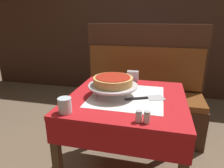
{
  "coord_description": "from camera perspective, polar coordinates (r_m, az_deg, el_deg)",
  "views": [
    {
      "loc": [
        0.21,
        -1.33,
        1.29
      ],
      "look_at": [
        -0.1,
        -0.05,
        0.85
      ],
      "focal_mm": 32.0,
      "sensor_mm": 36.0,
      "label": 1
    }
  ],
  "objects": [
    {
      "name": "water_glass_near",
      "position": [
        1.23,
        -13.33,
        -5.93
      ],
      "size": [
        0.08,
        0.08,
        0.09
      ],
      "color": "silver",
      "rests_on": "dining_table_front"
    },
    {
      "name": "pepper_shaker",
      "position": [
        1.11,
        9.96,
        -9.29
      ],
      "size": [
        0.04,
        0.04,
        0.07
      ],
      "color": "silver",
      "rests_on": "dining_table_front"
    },
    {
      "name": "dining_table_rear",
      "position": [
        2.95,
        7.26,
        5.72
      ],
      "size": [
        0.76,
        0.76,
        0.75
      ],
      "color": "#194799",
      "rests_on": "ground_plane"
    },
    {
      "name": "salt_shaker",
      "position": [
        1.11,
        7.65,
        -9.11
      ],
      "size": [
        0.04,
        0.04,
        0.07
      ],
      "color": "silver",
      "rests_on": "dining_table_front"
    },
    {
      "name": "dining_table_front",
      "position": [
        1.5,
        4.13,
        -7.34
      ],
      "size": [
        0.83,
        0.83,
        0.75
      ],
      "color": "red",
      "rests_on": "ground_plane"
    },
    {
      "name": "back_wall_panel",
      "position": [
        3.4,
        10.44,
        16.77
      ],
      "size": [
        6.0,
        0.04,
        2.4
      ],
      "primitive_type": "cube",
      "color": "#3D2319",
      "rests_on": "ground_plane"
    },
    {
      "name": "deep_dish_pizza",
      "position": [
        1.42,
        0.28,
        0.93
      ],
      "size": [
        0.28,
        0.28,
        0.06
      ],
      "color": "tan",
      "rests_on": "pizza_pan_stand"
    },
    {
      "name": "pizza_pan_stand",
      "position": [
        1.43,
        0.28,
        -0.6
      ],
      "size": [
        0.36,
        0.36,
        0.08
      ],
      "color": "#ADADB2",
      "rests_on": "dining_table_front"
    },
    {
      "name": "condiment_caddy",
      "position": [
        2.99,
        7.98,
        8.78
      ],
      "size": [
        0.13,
        0.13,
        0.17
      ],
      "color": "black",
      "rests_on": "dining_table_rear"
    },
    {
      "name": "booth_bench",
      "position": [
        2.32,
        8.35,
        -5.43
      ],
      "size": [
        1.33,
        0.48,
        1.22
      ],
      "color": "#3D2316",
      "rests_on": "ground_plane"
    },
    {
      "name": "pizza_server",
      "position": [
        1.43,
        9.87,
        -3.98
      ],
      "size": [
        0.28,
        0.17,
        0.01
      ],
      "color": "#BCBCC1",
      "rests_on": "dining_table_front"
    },
    {
      "name": "napkin_holder",
      "position": [
        1.79,
        5.93,
        2.3
      ],
      "size": [
        0.1,
        0.05,
        0.09
      ],
      "color": "#B2B2B7",
      "rests_on": "dining_table_front"
    }
  ]
}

